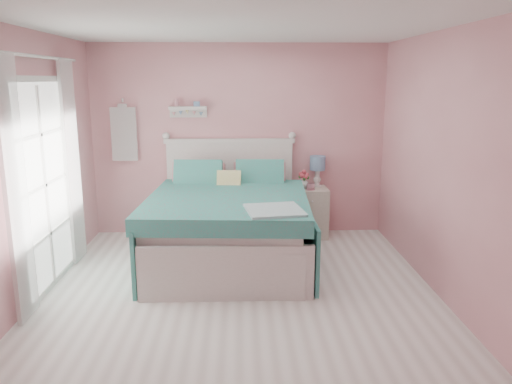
{
  "coord_description": "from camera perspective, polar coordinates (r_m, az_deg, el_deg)",
  "views": [
    {
      "loc": [
        0.02,
        -4.6,
        2.13
      ],
      "look_at": [
        0.2,
        1.2,
        0.81
      ],
      "focal_mm": 35.0,
      "sensor_mm": 36.0,
      "label": 1
    }
  ],
  "objects": [
    {
      "name": "floor",
      "position": [
        5.07,
        -1.89,
        -12.06
      ],
      "size": [
        4.5,
        4.5,
        0.0
      ],
      "primitive_type": "plane",
      "color": "silver",
      "rests_on": "ground"
    },
    {
      "name": "bed",
      "position": [
        5.95,
        -3.17,
        -3.81
      ],
      "size": [
        1.91,
        2.34,
        1.33
      ],
      "rotation": [
        0.0,
        0.0,
        -0.06
      ],
      "color": "silver",
      "rests_on": "floor"
    },
    {
      "name": "room_shell",
      "position": [
        4.63,
        -2.04,
        6.03
      ],
      "size": [
        4.5,
        4.5,
        4.5
      ],
      "color": "#C57C83",
      "rests_on": "floor"
    },
    {
      "name": "vase",
      "position": [
        6.78,
        5.48,
        1.04
      ],
      "size": [
        0.19,
        0.19,
        0.15
      ],
      "primitive_type": "imported",
      "rotation": [
        0.0,
        0.0,
        0.38
      ],
      "color": "white",
      "rests_on": "nightstand"
    },
    {
      "name": "curtain_near",
      "position": [
        4.77,
        -25.75,
        0.03
      ],
      "size": [
        0.04,
        0.4,
        2.32
      ],
      "primitive_type": "cube",
      "color": "white",
      "rests_on": "floor"
    },
    {
      "name": "french_door",
      "position": [
        5.48,
        -23.05,
        0.67
      ],
      "size": [
        0.04,
        1.32,
        2.16
      ],
      "color": "silver",
      "rests_on": "floor"
    },
    {
      "name": "nightstand",
      "position": [
        6.9,
        6.14,
        -2.29
      ],
      "size": [
        0.47,
        0.46,
        0.68
      ],
      "color": "beige",
      "rests_on": "floor"
    },
    {
      "name": "curtain_far",
      "position": [
        6.13,
        -20.25,
        3.11
      ],
      "size": [
        0.04,
        0.4,
        2.32
      ],
      "primitive_type": "cube",
      "color": "white",
      "rests_on": "floor"
    },
    {
      "name": "table_lamp",
      "position": [
        6.89,
        7.05,
        3.04
      ],
      "size": [
        0.21,
        0.21,
        0.42
      ],
      "color": "white",
      "rests_on": "nightstand"
    },
    {
      "name": "roses",
      "position": [
        6.75,
        5.49,
        1.99
      ],
      "size": [
        0.14,
        0.11,
        0.12
      ],
      "color": "#CE4655",
      "rests_on": "vase"
    },
    {
      "name": "teacup",
      "position": [
        6.7,
        6.26,
        0.61
      ],
      "size": [
        0.12,
        0.12,
        0.09
      ],
      "primitive_type": "imported",
      "rotation": [
        0.0,
        0.0,
        -0.09
      ],
      "color": "#BD7F8E",
      "rests_on": "nightstand"
    },
    {
      "name": "wall_shelf",
      "position": [
        6.83,
        -7.8,
        9.38
      ],
      "size": [
        0.5,
        0.15,
        0.25
      ],
      "color": "silver",
      "rests_on": "room_shell"
    },
    {
      "name": "hanging_dress",
      "position": [
        6.99,
        -14.86,
        6.4
      ],
      "size": [
        0.34,
        0.03,
        0.72
      ],
      "primitive_type": "cube",
      "color": "white",
      "rests_on": "room_shell"
    }
  ]
}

